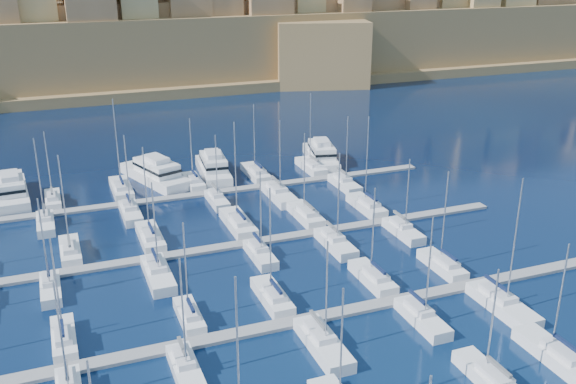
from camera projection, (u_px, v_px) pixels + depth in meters
name	position (u px, v px, depth m)	size (l,w,h in m)	color
ground	(263.00, 276.00, 83.22)	(600.00, 600.00, 0.00)	black
pontoon_mid_near	(297.00, 321.00, 72.66)	(84.00, 2.00, 0.40)	slate
pontoon_mid_far	(240.00, 244.00, 91.89)	(84.00, 2.00, 0.40)	slate
pontoon_far	(203.00, 194.00, 111.12)	(84.00, 2.00, 0.40)	slate
sailboat_4	(489.00, 377.00, 62.22)	(2.55, 8.51, 12.50)	silver
sailboat_5	(555.00, 355.00, 65.70)	(2.93, 9.77, 13.30)	silver
sailboat_13	(64.00, 339.00, 68.46)	(2.47, 8.22, 12.65)	silver
sailboat_14	(189.00, 316.00, 72.76)	(2.27, 7.58, 12.35)	silver
sailboat_15	(273.00, 297.00, 76.80)	(2.68, 8.94, 14.75)	silver
sailboat_16	(373.00, 278.00, 81.34)	(2.67, 8.89, 12.97)	silver
sailboat_17	(443.00, 265.00, 84.65)	(2.56, 8.53, 13.88)	silver
sailboat_20	(186.00, 369.00, 63.40)	(2.47, 8.24, 13.47)	silver
sailboat_21	(323.00, 343.00, 67.58)	(2.96, 9.87, 13.17)	silver
sailboat_22	(422.00, 318.00, 72.40)	(2.55, 8.50, 13.55)	silver
sailboat_23	(502.00, 304.00, 75.09)	(3.10, 10.33, 16.92)	silver
sailboat_25	(70.00, 251.00, 88.63)	(2.66, 8.87, 14.74)	silver
sailboat_26	(150.00, 237.00, 92.84)	(2.98, 9.94, 14.48)	silver
sailboat_27	(238.00, 223.00, 97.65)	(3.19, 10.64, 16.73)	silver
sailboat_28	(305.00, 214.00, 100.95)	(2.93, 9.75, 14.14)	silver
sailboat_29	(367.00, 206.00, 104.47)	(2.85, 9.51, 15.82)	silver
sailboat_31	(51.00, 288.00, 78.76)	(2.38, 7.92, 13.04)	silver
sailboat_32	(158.00, 274.00, 82.23)	(3.01, 10.02, 13.75)	silver
sailboat_33	(260.00, 254.00, 87.75)	(2.49, 8.29, 13.14)	silver
sailboat_34	(335.00, 243.00, 91.02)	(2.81, 9.36, 14.56)	silver
sailboat_35	(403.00, 230.00, 95.16)	(2.57, 8.58, 12.28)	silver
sailboat_37	(53.00, 200.00, 107.08)	(2.46, 8.19, 12.65)	silver
sailboat_38	(121.00, 189.00, 111.94)	(3.18, 10.61, 16.84)	silver
sailboat_39	(194.00, 182.00, 115.37)	(2.60, 8.67, 12.63)	silver
sailboat_40	(256.00, 173.00, 120.03)	(3.03, 10.08, 13.95)	silver
sailboat_41	(311.00, 166.00, 123.61)	(2.90, 9.67, 15.25)	silver
sailboat_43	(46.00, 223.00, 97.73)	(2.55, 8.50, 14.61)	silver
sailboat_44	(131.00, 212.00, 101.75)	(2.74, 9.13, 13.90)	silver
sailboat_45	(217.00, 200.00, 107.06)	(2.41, 8.03, 12.35)	silver
sailboat_46	(279.00, 194.00, 109.42)	(3.22, 10.75, 14.18)	silver
sailboat_47	(344.00, 184.00, 114.51)	(2.70, 9.00, 13.45)	silver
motor_yacht_a	(12.00, 190.00, 108.33)	(5.88, 16.42, 5.25)	silver
motor_yacht_b	(156.00, 173.00, 117.10)	(10.67, 18.14, 5.25)	silver
motor_yacht_c	(213.00, 167.00, 119.95)	(6.30, 16.09, 5.25)	silver
motor_yacht_d	(321.00, 155.00, 127.52)	(8.29, 16.62, 5.25)	silver
fortified_city	(110.00, 32.00, 213.72)	(460.00, 108.95, 59.52)	brown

